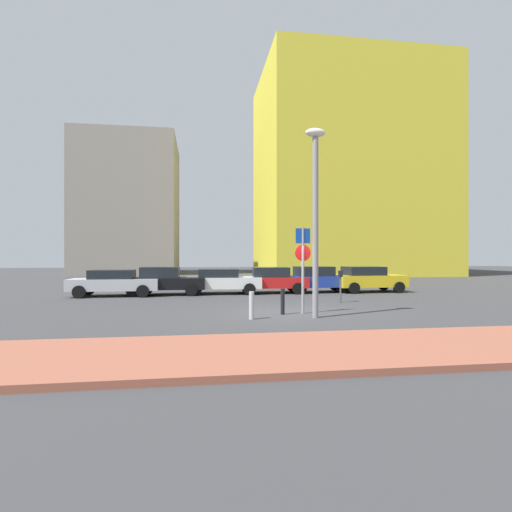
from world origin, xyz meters
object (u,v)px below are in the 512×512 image
at_px(parked_car_black, 163,281).
at_px(parked_car_blue, 317,279).
at_px(traffic_bollard_mid, 283,301).
at_px(parking_sign_post, 303,259).
at_px(parked_car_red, 271,280).
at_px(street_lamp, 315,205).
at_px(parked_car_white, 222,280).
at_px(parked_car_silver, 114,282).
at_px(traffic_bollard_near, 252,305).
at_px(parking_meter, 341,282).
at_px(parked_car_yellow, 368,279).

xyz_separation_m(parked_car_black, parked_car_blue, (8.75, 0.24, 0.01)).
xyz_separation_m(parked_car_black, traffic_bollard_mid, (4.93, -7.83, -0.30)).
bearing_deg(parking_sign_post, parked_car_red, 87.87).
bearing_deg(street_lamp, parked_car_black, 123.90).
xyz_separation_m(parked_car_white, street_lamp, (2.68, -8.91, 3.11)).
distance_m(parked_car_red, traffic_bollard_mid, 8.12).
xyz_separation_m(parked_car_silver, parked_car_red, (8.48, 0.54, 0.03)).
bearing_deg(parked_car_silver, street_lamp, -45.22).
bearing_deg(parking_sign_post, parked_car_black, 126.51).
xyz_separation_m(parked_car_silver, traffic_bollard_near, (6.14, -8.44, -0.27)).
xyz_separation_m(parked_car_silver, parked_car_white, (5.67, 0.49, 0.01)).
xyz_separation_m(street_lamp, traffic_bollard_mid, (-0.95, 0.91, -3.38)).
height_order(parked_car_silver, parked_car_red, parked_car_red).
height_order(parked_car_blue, parking_meter, parked_car_blue).
xyz_separation_m(street_lamp, traffic_bollard_near, (-2.21, -0.02, -3.39)).
relative_size(parked_car_red, street_lamp, 0.64).
relative_size(parked_car_blue, parking_sign_post, 1.29).
bearing_deg(traffic_bollard_mid, parking_sign_post, 8.40).
bearing_deg(parked_car_white, parked_car_red, 0.89).
height_order(parking_sign_post, street_lamp, street_lamp).
bearing_deg(parked_car_yellow, parking_sign_post, -128.13).
xyz_separation_m(parking_sign_post, traffic_bollard_mid, (-0.79, -0.12, -1.52)).
relative_size(parked_car_yellow, street_lamp, 0.63).
bearing_deg(traffic_bollard_near, parked_car_black, 112.70).
bearing_deg(parked_car_silver, parking_meter, -22.23).
height_order(parked_car_red, parking_meter, parked_car_red).
distance_m(parked_car_yellow, street_lamp, 10.94).
bearing_deg(street_lamp, parked_car_blue, 72.22).
xyz_separation_m(parked_car_red, parked_car_yellow, (5.74, -0.24, 0.02)).
height_order(parked_car_silver, parked_car_yellow, parked_car_yellow).
distance_m(parked_car_white, street_lamp, 9.81).
xyz_separation_m(parked_car_white, traffic_bollard_mid, (1.73, -8.00, -0.27)).
relative_size(parked_car_black, traffic_bollard_near, 4.79).
xyz_separation_m(parked_car_blue, traffic_bollard_mid, (-3.83, -8.07, -0.31)).
bearing_deg(parked_car_silver, parked_car_black, 7.62).
height_order(parking_sign_post, traffic_bollard_mid, parking_sign_post).
xyz_separation_m(parked_car_blue, traffic_bollard_near, (-5.09, -9.01, -0.32)).
bearing_deg(parking_meter, parked_car_blue, 84.64).
distance_m(parked_car_red, parked_car_yellow, 5.74).
relative_size(street_lamp, traffic_bollard_near, 6.99).
relative_size(parked_car_black, street_lamp, 0.69).
distance_m(parked_car_yellow, traffic_bollard_mid, 10.37).
bearing_deg(parked_car_silver, parked_car_blue, 2.92).
relative_size(parked_car_silver, parked_car_blue, 1.11).
xyz_separation_m(parked_car_black, parking_meter, (8.29, -4.73, 0.17)).
bearing_deg(parked_car_silver, parked_car_red, 3.63).
relative_size(parked_car_black, parked_car_white, 1.02).
distance_m(parking_sign_post, traffic_bollard_near, 2.76).
bearing_deg(street_lamp, parked_car_yellow, 56.02).
xyz_separation_m(parked_car_silver, parked_car_blue, (11.23, 0.57, 0.05)).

